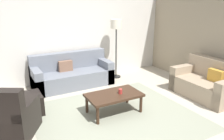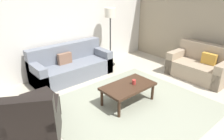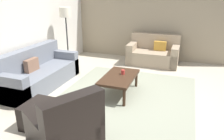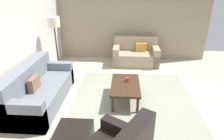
{
  "view_description": "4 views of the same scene",
  "coord_description": "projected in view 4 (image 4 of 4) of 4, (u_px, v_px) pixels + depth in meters",
  "views": [
    {
      "loc": [
        -1.97,
        -3.43,
        2.22
      ],
      "look_at": [
        0.24,
        0.6,
        0.78
      ],
      "focal_mm": 35.69,
      "sensor_mm": 36.0,
      "label": 1
    },
    {
      "loc": [
        -2.63,
        -2.43,
        2.34
      ],
      "look_at": [
        -0.15,
        0.46,
        0.72
      ],
      "focal_mm": 32.69,
      "sensor_mm": 36.0,
      "label": 2
    },
    {
      "loc": [
        -3.96,
        -1.1,
        2.07
      ],
      "look_at": [
        -0.22,
        0.25,
        0.63
      ],
      "focal_mm": 34.27,
      "sensor_mm": 36.0,
      "label": 3
    },
    {
      "loc": [
        -3.84,
        0.23,
        2.44
      ],
      "look_at": [
        0.17,
        0.5,
        0.7
      ],
      "focal_mm": 31.08,
      "sensor_mm": 36.0,
      "label": 4
    }
  ],
  "objects": [
    {
      "name": "rear_partition",
      "position": [
        12.0,
        40.0,
        4.08
      ],
      "size": [
        6.0,
        0.12,
        2.8
      ],
      "primitive_type": "cube",
      "color": "silver",
      "rests_on": "ground_plane"
    },
    {
      "name": "area_rug",
      "position": [
        133.0,
        101.0,
        4.47
      ],
      "size": [
        3.06,
        2.76,
        0.01
      ],
      "primitive_type": "cube",
      "color": "gray",
      "rests_on": "ground_plane"
    },
    {
      "name": "cup",
      "position": [
        127.0,
        80.0,
        4.47
      ],
      "size": [
        0.08,
        0.08,
        0.1
      ],
      "primitive_type": "cylinder",
      "color": "#B2332D",
      "rests_on": "coffee_table"
    },
    {
      "name": "ottoman",
      "position": [
        74.0,
        139.0,
        3.08
      ],
      "size": [
        0.56,
        0.56,
        0.4
      ],
      "primitive_type": "cube",
      "color": "black",
      "rests_on": "ground_plane"
    },
    {
      "name": "coffee_table",
      "position": [
        125.0,
        86.0,
        4.4
      ],
      "size": [
        1.1,
        0.64,
        0.41
      ],
      "color": "#382316",
      "rests_on": "ground_plane"
    },
    {
      "name": "lamp_standing",
      "position": [
        54.0,
        28.0,
        5.14
      ],
      "size": [
        0.32,
        0.32,
        1.71
      ],
      "color": "black",
      "rests_on": "ground_plane"
    },
    {
      "name": "stone_feature_panel",
      "position": [
        132.0,
        19.0,
        6.66
      ],
      "size": [
        0.12,
        5.2,
        2.8
      ],
      "primitive_type": "cube",
      "color": "gray",
      "rests_on": "ground_plane"
    },
    {
      "name": "couch_main",
      "position": [
        39.0,
        91.0,
        4.32
      ],
      "size": [
        2.09,
        0.86,
        0.88
      ],
      "color": "slate",
      "rests_on": "ground_plane"
    },
    {
      "name": "ground_plane",
      "position": [
        133.0,
        101.0,
        4.47
      ],
      "size": [
        8.0,
        8.0,
        0.0
      ],
      "primitive_type": "plane",
      "color": "#B2A893"
    },
    {
      "name": "couch_loveseat",
      "position": [
        135.0,
        55.0,
        6.59
      ],
      "size": [
        0.89,
        1.49,
        0.88
      ],
      "color": "gray",
      "rests_on": "ground_plane"
    }
  ]
}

